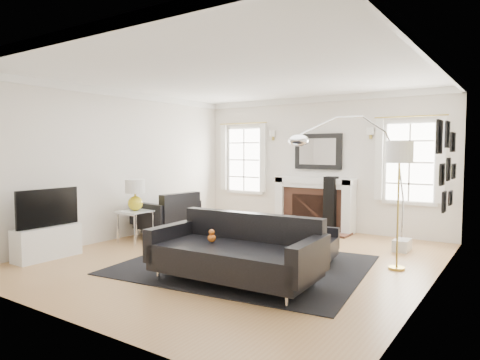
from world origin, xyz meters
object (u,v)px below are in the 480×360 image
Objects in this scene: armchair_right at (307,244)px; arc_floor_lamp at (352,176)px; fireplace at (314,205)px; gourd_lamp at (135,193)px; armchair_left at (168,216)px; coffee_table at (268,220)px; sofa at (237,253)px.

arc_floor_lamp is at bearing 74.37° from armchair_right.
fireplace is 2.97× the size of gourd_lamp.
gourd_lamp is at bearing -95.27° from armchair_left.
fireplace is 2.09m from arc_floor_lamp.
gourd_lamp is 0.25× the size of arc_floor_lamp.
armchair_left is at bearing -134.92° from fireplace.
coffee_table is at bearing -96.06° from fireplace.
coffee_table is at bearing 111.06° from sofa.
sofa is at bearing -18.04° from gourd_lamp.
armchair_left is 1.98× the size of gourd_lamp.
fireplace reaches higher than coffee_table.
gourd_lamp reaches higher than coffee_table.
armchair_right is (0.34, 1.33, -0.08)m from sofa.
sofa is 2.13× the size of coffee_table.
armchair_left is 3.61m from arc_floor_lamp.
sofa is at bearing -31.42° from armchair_left.
gourd_lamp is (-2.20, -2.91, 0.37)m from fireplace.
armchair_right is at bearing 75.82° from sofa.
armchair_right is 1.55× the size of gourd_lamp.
fireplace is at bearing 45.08° from armchair_left.
armchair_left is 1.10× the size of coffee_table.
armchair_left is at bearing 84.73° from gourd_lamp.
gourd_lamp is at bearing -127.06° from fireplace.
arc_floor_lamp is (1.31, -1.47, 0.71)m from fireplace.
gourd_lamp is (-2.88, 0.94, 0.53)m from sofa.
sofa is 2.62m from arc_floor_lamp.
armchair_left is 2.02m from coffee_table.
fireplace reaches higher than sofa.
coffee_table is 2.45m from gourd_lamp.
gourd_lamp is at bearing -173.10° from armchair_right.
arc_floor_lamp is at bearing 6.21° from coffee_table.
armchair_right is 1.45m from arc_floor_lamp.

